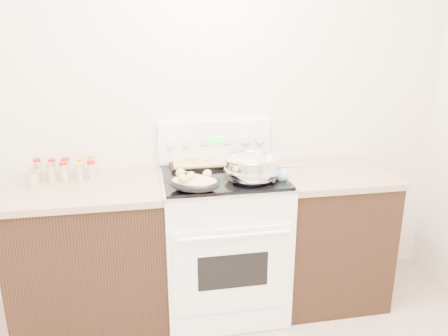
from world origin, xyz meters
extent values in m
cube|color=silver|center=(0.00, 1.77, 1.35)|extent=(4.00, 0.05, 2.70)
cube|color=black|center=(-0.48, 1.43, 0.44)|extent=(0.90, 0.64, 0.88)
cube|color=brown|center=(-0.48, 1.43, 0.90)|extent=(0.93, 0.67, 0.04)
cube|color=black|center=(1.08, 1.43, 0.44)|extent=(0.70, 0.64, 0.88)
cube|color=brown|center=(1.08, 1.43, 0.90)|extent=(0.73, 0.67, 0.04)
cube|color=white|center=(0.35, 1.42, 0.46)|extent=(0.76, 0.66, 0.92)
cube|color=white|center=(0.35, 1.08, 0.45)|extent=(0.70, 0.01, 0.55)
cube|color=black|center=(0.35, 1.08, 0.46)|extent=(0.42, 0.01, 0.22)
cylinder|color=white|center=(0.35, 1.04, 0.70)|extent=(0.65, 0.02, 0.02)
cube|color=white|center=(0.35, 1.09, 0.08)|extent=(0.70, 0.01, 0.14)
cube|color=silver|center=(0.35, 1.42, 0.93)|extent=(0.78, 0.68, 0.01)
cube|color=black|center=(0.35, 1.42, 0.94)|extent=(0.74, 0.64, 0.01)
cube|color=white|center=(0.35, 1.72, 1.08)|extent=(0.76, 0.07, 0.28)
cylinder|color=white|center=(0.05, 1.67, 1.10)|extent=(0.06, 0.02, 0.06)
cylinder|color=white|center=(0.15, 1.67, 1.10)|extent=(0.06, 0.02, 0.06)
cylinder|color=white|center=(0.55, 1.67, 1.10)|extent=(0.06, 0.02, 0.06)
cylinder|color=white|center=(0.65, 1.67, 1.10)|extent=(0.06, 0.02, 0.06)
cube|color=#19E533|center=(0.35, 1.67, 1.10)|extent=(0.09, 0.00, 0.04)
cube|color=silver|center=(0.27, 1.67, 1.10)|extent=(0.05, 0.00, 0.05)
cube|color=silver|center=(0.43, 1.67, 1.10)|extent=(0.05, 0.00, 0.05)
ellipsoid|color=silver|center=(0.50, 1.27, 1.01)|extent=(0.39, 0.39, 0.20)
cylinder|color=silver|center=(0.50, 1.27, 0.95)|extent=(0.18, 0.18, 0.01)
torus|color=silver|center=(0.50, 1.27, 1.09)|extent=(0.34, 0.34, 0.02)
cylinder|color=silver|center=(0.50, 1.27, 1.03)|extent=(0.31, 0.31, 0.11)
cylinder|color=brown|center=(0.50, 1.27, 1.08)|extent=(0.29, 0.29, 0.00)
cube|color=#FFF4BC|center=(0.48, 1.19, 1.08)|extent=(0.03, 0.03, 0.02)
cube|color=#FFF4BC|center=(0.45, 1.19, 1.08)|extent=(0.03, 0.03, 0.02)
cube|color=#FFF4BC|center=(0.61, 1.28, 1.08)|extent=(0.03, 0.03, 0.02)
cube|color=#FFF4BC|center=(0.40, 1.32, 1.08)|extent=(0.03, 0.03, 0.02)
cube|color=#FFF4BC|center=(0.59, 1.21, 1.08)|extent=(0.04, 0.04, 0.03)
cube|color=#FFF4BC|center=(0.54, 1.36, 1.08)|extent=(0.03, 0.03, 0.02)
cube|color=#FFF4BC|center=(0.42, 1.22, 1.08)|extent=(0.04, 0.04, 0.03)
cube|color=#FFF4BC|center=(0.50, 1.31, 1.08)|extent=(0.03, 0.03, 0.02)
cube|color=#FFF4BC|center=(0.57, 1.27, 1.08)|extent=(0.02, 0.02, 0.02)
cube|color=#FFF4BC|center=(0.44, 1.33, 1.08)|extent=(0.04, 0.04, 0.02)
ellipsoid|color=black|center=(0.14, 1.16, 0.98)|extent=(0.35, 0.30, 0.08)
ellipsoid|color=tan|center=(0.14, 1.16, 1.00)|extent=(0.32, 0.27, 0.06)
sphere|color=tan|center=(0.12, 1.14, 1.03)|extent=(0.05, 0.05, 0.05)
sphere|color=tan|center=(0.13, 1.16, 1.03)|extent=(0.05, 0.05, 0.05)
sphere|color=tan|center=(0.07, 1.22, 1.03)|extent=(0.05, 0.05, 0.05)
sphere|color=tan|center=(0.08, 1.12, 1.03)|extent=(0.05, 0.05, 0.05)
sphere|color=tan|center=(0.21, 1.19, 1.03)|extent=(0.04, 0.04, 0.04)
sphere|color=tan|center=(0.08, 1.15, 1.03)|extent=(0.04, 0.04, 0.04)
sphere|color=tan|center=(0.22, 1.20, 1.03)|extent=(0.05, 0.05, 0.05)
sphere|color=tan|center=(0.07, 1.13, 1.03)|extent=(0.04, 0.04, 0.04)
cube|color=black|center=(0.24, 1.64, 0.95)|extent=(0.41, 0.29, 0.02)
cube|color=tan|center=(0.24, 1.64, 0.97)|extent=(0.37, 0.25, 0.02)
sphere|color=tan|center=(0.16, 1.66, 0.98)|extent=(0.04, 0.04, 0.04)
sphere|color=tan|center=(0.31, 1.69, 0.98)|extent=(0.03, 0.03, 0.03)
sphere|color=tan|center=(0.21, 1.67, 0.98)|extent=(0.05, 0.05, 0.05)
sphere|color=tan|center=(0.20, 1.58, 0.98)|extent=(0.04, 0.04, 0.04)
sphere|color=tan|center=(0.22, 1.67, 0.98)|extent=(0.03, 0.03, 0.03)
sphere|color=tan|center=(0.19, 1.64, 0.98)|extent=(0.03, 0.03, 0.03)
sphere|color=tan|center=(0.28, 1.60, 0.98)|extent=(0.03, 0.03, 0.03)
sphere|color=tan|center=(0.28, 1.61, 0.98)|extent=(0.04, 0.04, 0.04)
sphere|color=tan|center=(0.13, 1.70, 0.98)|extent=(0.04, 0.04, 0.04)
sphere|color=tan|center=(0.27, 1.61, 0.98)|extent=(0.04, 0.04, 0.04)
cylinder|color=#A5754B|center=(0.19, 1.40, 0.95)|extent=(0.20, 0.22, 0.01)
sphere|color=#A5754B|center=(0.12, 1.32, 0.96)|extent=(0.04, 0.04, 0.04)
sphere|color=#8BC5D0|center=(0.68, 1.25, 0.98)|extent=(0.08, 0.08, 0.08)
cylinder|color=#8BC5D0|center=(0.77, 1.32, 1.00)|extent=(0.23, 0.18, 0.07)
cylinder|color=#BFB28C|center=(-0.78, 1.62, 0.97)|extent=(0.04, 0.04, 0.11)
cylinder|color=#B21414|center=(-0.78, 1.62, 1.04)|extent=(0.04, 0.04, 0.02)
cylinder|color=#BFB28C|center=(-0.70, 1.64, 0.97)|extent=(0.04, 0.04, 0.10)
cylinder|color=#B21414|center=(-0.70, 1.64, 1.03)|extent=(0.04, 0.04, 0.02)
cylinder|color=#BFB28C|center=(-0.62, 1.63, 0.97)|extent=(0.05, 0.05, 0.10)
cylinder|color=#B21414|center=(-0.62, 1.63, 1.03)|extent=(0.05, 0.05, 0.02)
cylinder|color=#BFB28C|center=(-0.52, 1.63, 0.97)|extent=(0.04, 0.04, 0.10)
cylinder|color=gold|center=(-0.52, 1.63, 1.03)|extent=(0.04, 0.04, 0.02)
cylinder|color=#BFB28C|center=(-0.45, 1.64, 0.98)|extent=(0.05, 0.05, 0.11)
cylinder|color=gold|center=(-0.45, 1.64, 1.04)|extent=(0.05, 0.05, 0.02)
cylinder|color=#BFB28C|center=(-0.78, 1.54, 0.96)|extent=(0.04, 0.04, 0.09)
cylinder|color=#B2B2B7|center=(-0.78, 1.54, 1.02)|extent=(0.04, 0.04, 0.02)
cylinder|color=#BFB28C|center=(-0.69, 1.54, 0.97)|extent=(0.05, 0.05, 0.10)
cylinder|color=#B2B2B7|center=(-0.69, 1.54, 1.03)|extent=(0.05, 0.05, 0.02)
cylinder|color=#BFB28C|center=(-0.61, 1.53, 0.97)|extent=(0.05, 0.05, 0.11)
cylinder|color=#B21414|center=(-0.61, 1.53, 1.04)|extent=(0.05, 0.05, 0.02)
cylinder|color=#BFB28C|center=(-0.52, 1.53, 0.97)|extent=(0.04, 0.04, 0.09)
cylinder|color=gold|center=(-0.52, 1.53, 1.02)|extent=(0.04, 0.04, 0.02)
cylinder|color=#BFB28C|center=(-0.45, 1.54, 0.97)|extent=(0.05, 0.05, 0.10)
cylinder|color=#B21414|center=(-0.45, 1.54, 1.03)|extent=(0.05, 0.05, 0.02)
cylinder|color=#BFB28C|center=(-0.77, 1.45, 0.96)|extent=(0.04, 0.04, 0.09)
cylinder|color=#B2B2B7|center=(-0.77, 1.45, 1.02)|extent=(0.05, 0.05, 0.02)
camera|label=1|loc=(-0.11, -1.13, 1.80)|focal=35.00mm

